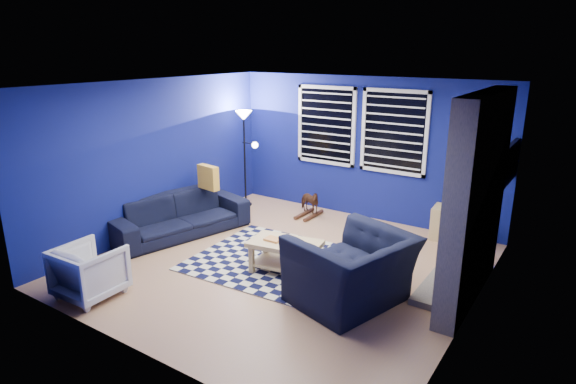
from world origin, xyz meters
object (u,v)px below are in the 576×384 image
(rocking_horse, at_px, (309,201))
(cabinet, at_px, (453,224))
(armchair_big, at_px, (351,270))
(armchair_bent, at_px, (90,271))
(floor_lamp, at_px, (245,129))
(coffee_table, at_px, (285,250))
(sofa, at_px, (179,215))
(tv, at_px, (509,164))

(rocking_horse, distance_m, cabinet, 2.51)
(armchair_big, bearing_deg, armchair_bent, -43.00)
(cabinet, bearing_deg, armchair_bent, -131.12)
(floor_lamp, bearing_deg, coffee_table, -41.79)
(sofa, distance_m, armchair_bent, 2.16)
(rocking_horse, bearing_deg, coffee_table, -141.29)
(armchair_big, bearing_deg, floor_lamp, -107.37)
(tv, bearing_deg, coffee_table, -136.34)
(sofa, height_order, coffee_table, sofa)
(armchair_big, distance_m, armchair_bent, 3.19)
(sofa, relative_size, floor_lamp, 1.23)
(tv, xyz_separation_m, sofa, (-4.55, -1.98, -1.07))
(floor_lamp, bearing_deg, tv, 2.15)
(sofa, height_order, rocking_horse, sofa)
(cabinet, bearing_deg, sofa, -154.06)
(coffee_table, relative_size, cabinet, 1.54)
(armchair_big, relative_size, armchair_bent, 1.82)
(armchair_big, xyz_separation_m, armchair_bent, (-2.74, -1.62, -0.10))
(tv, relative_size, armchair_big, 0.76)
(sofa, height_order, armchair_big, armchair_big)
(armchair_bent, relative_size, coffee_table, 0.70)
(tv, bearing_deg, armchair_big, -116.30)
(armchair_big, height_order, coffee_table, armchair_big)
(sofa, xyz_separation_m, coffee_table, (2.24, -0.22, -0.00))
(tv, xyz_separation_m, floor_lamp, (-4.58, -0.17, 0.10))
(tv, relative_size, coffee_table, 0.97)
(armchair_bent, bearing_deg, floor_lamp, -82.97)
(armchair_big, height_order, floor_lamp, floor_lamp)
(tv, xyz_separation_m, rocking_horse, (-3.22, -0.06, -1.11))
(sofa, bearing_deg, coffee_table, -80.70)
(coffee_table, bearing_deg, floor_lamp, 138.21)
(cabinet, bearing_deg, floor_lamp, -178.11)
(tv, height_order, coffee_table, tv)
(tv, height_order, cabinet, tv)
(coffee_table, bearing_deg, armchair_bent, -131.51)
(tv, bearing_deg, floor_lamp, -177.85)
(rocking_horse, height_order, floor_lamp, floor_lamp)
(tv, xyz_separation_m, armchair_bent, (-3.94, -4.05, -1.07))
(sofa, distance_m, cabinet, 4.42)
(armchair_big, xyz_separation_m, coffee_table, (-1.11, 0.23, -0.10))
(sofa, relative_size, coffee_table, 2.20)
(armchair_big, bearing_deg, tv, 170.10)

